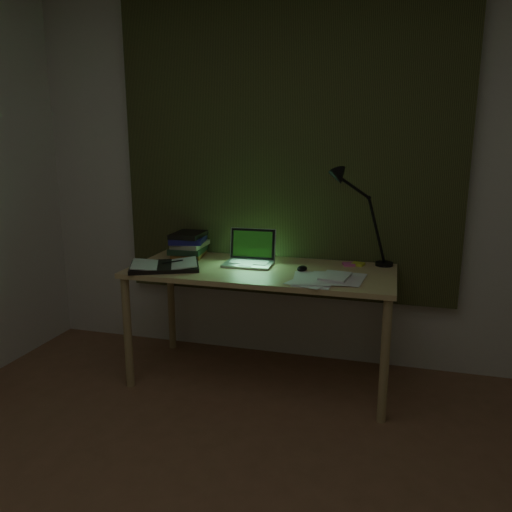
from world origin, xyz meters
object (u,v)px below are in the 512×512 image
(desk, at_px, (261,325))
(loose_papers, at_px, (327,276))
(desk_lamp, at_px, (387,219))
(laptop, at_px, (248,248))
(book_stack, at_px, (188,244))
(open_textbook, at_px, (165,265))

(desk, distance_m, loose_papers, 0.55)
(loose_papers, bearing_deg, desk_lamp, 50.19)
(laptop, relative_size, book_stack, 1.31)
(laptop, relative_size, open_textbook, 0.82)
(desk, height_order, loose_papers, loose_papers)
(open_textbook, distance_m, desk_lamp, 1.36)
(laptop, bearing_deg, book_stack, 161.58)
(open_textbook, bearing_deg, desk_lamp, -5.87)
(desk, distance_m, desk_lamp, 0.99)
(desk_lamp, bearing_deg, book_stack, 170.77)
(open_textbook, distance_m, loose_papers, 0.97)
(desk, height_order, desk_lamp, desk_lamp)
(book_stack, height_order, loose_papers, book_stack)
(desk, relative_size, book_stack, 6.25)
(laptop, height_order, loose_papers, laptop)
(open_textbook, height_order, loose_papers, open_textbook)
(loose_papers, height_order, desk_lamp, desk_lamp)
(desk, height_order, laptop, laptop)
(book_stack, bearing_deg, open_textbook, -91.73)
(book_stack, relative_size, loose_papers, 0.72)
(book_stack, relative_size, desk_lamp, 0.44)
(desk_lamp, bearing_deg, open_textbook, -174.37)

